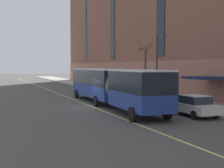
{
  "coord_description": "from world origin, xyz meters",
  "views": [
    {
      "loc": [
        -9.18,
        -26.95,
        3.7
      ],
      "look_at": [
        3.2,
        3.85,
        1.8
      ],
      "focal_mm": 50.0,
      "sensor_mm": 36.0,
      "label": 1
    }
  ],
  "objects_px": {
    "parked_car_champagne_2": "(82,84)",
    "fire_hydrant": "(107,89)",
    "city_bus": "(110,84)",
    "parked_car_red_3": "(146,96)",
    "street_tree_mid_block": "(145,68)",
    "parked_car_darkgray_0": "(109,89)",
    "parked_car_white_4": "(194,106)",
    "street_lamp": "(158,61)"
  },
  "relations": [
    {
      "from": "fire_hydrant",
      "to": "parked_car_white_4",
      "type": "bearing_deg",
      "value": -94.4
    },
    {
      "from": "parked_car_red_3",
      "to": "city_bus",
      "type": "bearing_deg",
      "value": 175.85
    },
    {
      "from": "street_tree_mid_block",
      "to": "parked_car_red_3",
      "type": "bearing_deg",
      "value": -116.92
    },
    {
      "from": "city_bus",
      "to": "parked_car_champagne_2",
      "type": "relative_size",
      "value": 4.31
    },
    {
      "from": "parked_car_darkgray_0",
      "to": "parked_car_champagne_2",
      "type": "bearing_deg",
      "value": 90.74
    },
    {
      "from": "parked_car_red_3",
      "to": "fire_hydrant",
      "type": "height_order",
      "value": "parked_car_red_3"
    },
    {
      "from": "parked_car_champagne_2",
      "to": "fire_hydrant",
      "type": "height_order",
      "value": "parked_car_champagne_2"
    },
    {
      "from": "street_tree_mid_block",
      "to": "parked_car_champagne_2",
      "type": "bearing_deg",
      "value": 103.88
    },
    {
      "from": "parked_car_red_3",
      "to": "parked_car_champagne_2",
      "type": "bearing_deg",
      "value": 90.28
    },
    {
      "from": "street_tree_mid_block",
      "to": "street_lamp",
      "type": "xyz_separation_m",
      "value": [
        -1.82,
        -6.17,
        0.74
      ]
    },
    {
      "from": "street_tree_mid_block",
      "to": "parked_car_white_4",
      "type": "bearing_deg",
      "value": -104.06
    },
    {
      "from": "parked_car_red_3",
      "to": "parked_car_white_4",
      "type": "height_order",
      "value": "same"
    },
    {
      "from": "street_lamp",
      "to": "parked_car_red_3",
      "type": "bearing_deg",
      "value": -154.7
    },
    {
      "from": "parked_car_darkgray_0",
      "to": "parked_car_red_3",
      "type": "distance_m",
      "value": 10.16
    },
    {
      "from": "city_bus",
      "to": "parked_car_white_4",
      "type": "height_order",
      "value": "city_bus"
    },
    {
      "from": "parked_car_red_3",
      "to": "parked_car_white_4",
      "type": "relative_size",
      "value": 1.04
    },
    {
      "from": "parked_car_darkgray_0",
      "to": "parked_car_champagne_2",
      "type": "distance_m",
      "value": 11.62
    },
    {
      "from": "parked_car_darkgray_0",
      "to": "street_lamp",
      "type": "height_order",
      "value": "street_lamp"
    },
    {
      "from": "parked_car_champagne_2",
      "to": "city_bus",
      "type": "bearing_deg",
      "value": -99.54
    },
    {
      "from": "parked_car_darkgray_0",
      "to": "street_lamp",
      "type": "xyz_separation_m",
      "value": [
        1.68,
        -9.35,
        3.43
      ]
    },
    {
      "from": "parked_car_champagne_2",
      "to": "street_tree_mid_block",
      "type": "xyz_separation_m",
      "value": [
        3.66,
        -14.79,
        2.69
      ]
    },
    {
      "from": "parked_car_red_3",
      "to": "street_lamp",
      "type": "height_order",
      "value": "street_lamp"
    },
    {
      "from": "parked_car_darkgray_0",
      "to": "street_lamp",
      "type": "distance_m",
      "value": 10.1
    },
    {
      "from": "parked_car_darkgray_0",
      "to": "parked_car_white_4",
      "type": "relative_size",
      "value": 0.95
    },
    {
      "from": "street_lamp",
      "to": "fire_hydrant",
      "type": "relative_size",
      "value": 9.16
    },
    {
      "from": "parked_car_white_4",
      "to": "street_tree_mid_block",
      "type": "bearing_deg",
      "value": 75.94
    },
    {
      "from": "city_bus",
      "to": "parked_car_darkgray_0",
      "type": "distance_m",
      "value": 10.66
    },
    {
      "from": "parked_car_white_4",
      "to": "fire_hydrant",
      "type": "distance_m",
      "value": 22.38
    },
    {
      "from": "city_bus",
      "to": "street_tree_mid_block",
      "type": "relative_size",
      "value": 2.82
    },
    {
      "from": "city_bus",
      "to": "parked_car_red_3",
      "type": "distance_m",
      "value": 3.93
    },
    {
      "from": "fire_hydrant",
      "to": "street_tree_mid_block",
      "type": "bearing_deg",
      "value": -76.1
    },
    {
      "from": "parked_car_darkgray_0",
      "to": "parked_car_white_4",
      "type": "height_order",
      "value": "same"
    },
    {
      "from": "parked_car_champagne_2",
      "to": "street_lamp",
      "type": "relative_size",
      "value": 0.7
    },
    {
      "from": "city_bus",
      "to": "street_lamp",
      "type": "bearing_deg",
      "value": 5.72
    },
    {
      "from": "parked_car_darkgray_0",
      "to": "fire_hydrant",
      "type": "xyz_separation_m",
      "value": [
        1.58,
        4.6,
        -0.29
      ]
    },
    {
      "from": "parked_car_darkgray_0",
      "to": "parked_car_red_3",
      "type": "xyz_separation_m",
      "value": [
        -0.04,
        -10.16,
        0.0
      ]
    },
    {
      "from": "parked_car_darkgray_0",
      "to": "street_tree_mid_block",
      "type": "relative_size",
      "value": 0.62
    },
    {
      "from": "parked_car_darkgray_0",
      "to": "fire_hydrant",
      "type": "bearing_deg",
      "value": 71.01
    },
    {
      "from": "city_bus",
      "to": "parked_car_red_3",
      "type": "xyz_separation_m",
      "value": [
        3.73,
        -0.27,
        -1.23
      ]
    },
    {
      "from": "parked_car_champagne_2",
      "to": "street_tree_mid_block",
      "type": "distance_m",
      "value": 15.47
    },
    {
      "from": "parked_car_champagne_2",
      "to": "parked_car_white_4",
      "type": "distance_m",
      "value": 29.33
    },
    {
      "from": "parked_car_white_4",
      "to": "street_lamp",
      "type": "distance_m",
      "value": 9.22
    }
  ]
}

